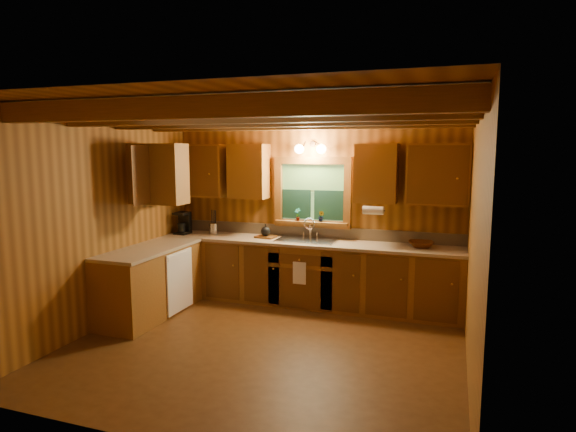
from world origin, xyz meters
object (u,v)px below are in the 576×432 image
Objects in this scene: sink at (307,244)px; wicker_basket at (421,244)px; cutting_board at (266,237)px; coffee_maker at (183,223)px.

wicker_basket is (1.53, 0.04, 0.08)m from sink.
cutting_board is (-0.62, 0.02, 0.06)m from sink.
sink is at bearing -178.64° from wicker_basket.
coffee_maker reaches higher than wicker_basket.
coffee_maker is 1.19× the size of cutting_board.
wicker_basket reaches higher than cutting_board.
coffee_maker is (-1.91, -0.06, 0.21)m from sink.
cutting_board is at bearing 5.69° from coffee_maker.
coffee_maker is 1.02× the size of wicker_basket.
coffee_maker is 1.31m from cutting_board.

